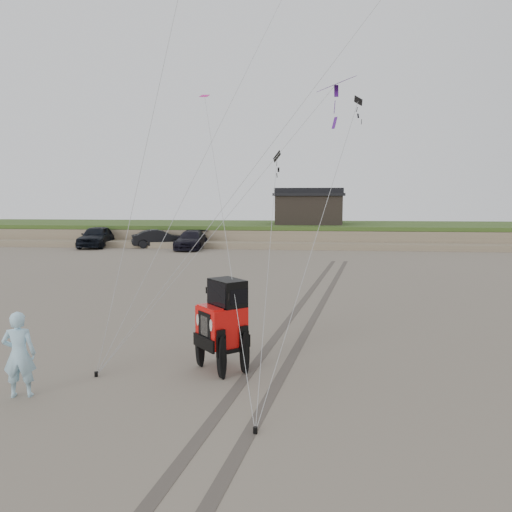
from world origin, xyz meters
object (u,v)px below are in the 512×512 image
object	(u,v)px
man	(19,354)
truck_b	(159,238)
truck_c	(191,240)
jeep	(222,334)
cabin	(309,208)
truck_a	(96,237)

from	to	relation	value
man	truck_b	bearing A→B (deg)	-92.79
truck_c	man	xyz separation A→B (m)	(3.52, -30.04, 0.16)
jeep	truck_b	bearing A→B (deg)	159.01
truck_b	truck_c	world-z (taller)	truck_c
cabin	truck_a	bearing A→B (deg)	-159.15
truck_a	jeep	size ratio (longest dim) A/B	1.12
truck_c	truck_a	bearing A→B (deg)	173.00
truck_b	jeep	distance (m)	31.15
cabin	truck_b	xyz separation A→B (m)	(-12.53, -6.23, -2.50)
cabin	man	bearing A→B (deg)	-98.94
truck_a	man	xyz separation A→B (m)	(11.86, -30.83, 0.01)
cabin	man	distance (m)	38.13
truck_a	cabin	bearing A→B (deg)	15.07
man	jeep	bearing A→B (deg)	-167.05
cabin	truck_b	world-z (taller)	cabin
cabin	truck_a	size ratio (longest dim) A/B	1.21
jeep	man	distance (m)	4.40
truck_c	cabin	bearing A→B (deg)	37.13
jeep	cabin	bearing A→B (deg)	136.03
truck_b	cabin	bearing A→B (deg)	-86.16
man	truck_c	bearing A→B (deg)	-98.02
cabin	truck_c	distance (m)	12.35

